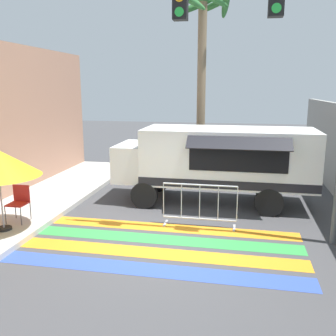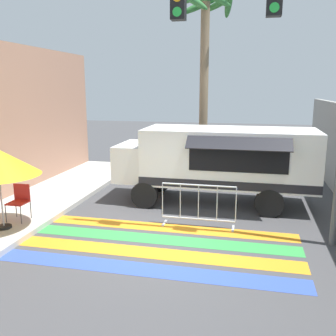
{
  "view_description": "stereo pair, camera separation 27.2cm",
  "coord_description": "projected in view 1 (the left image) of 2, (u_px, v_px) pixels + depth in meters",
  "views": [
    {
      "loc": [
        1.7,
        -8.0,
        3.51
      ],
      "look_at": [
        -0.31,
        2.18,
        1.27
      ],
      "focal_mm": 40.0,
      "sensor_mm": 36.0,
      "label": 1
    },
    {
      "loc": [
        1.96,
        -7.94,
        3.51
      ],
      "look_at": [
        -0.31,
        2.18,
        1.27
      ],
      "focal_mm": 40.0,
      "sensor_mm": 36.0,
      "label": 2
    }
  ],
  "objects": [
    {
      "name": "ground_plane",
      "position": [
        163.0,
        241.0,
        8.73
      ],
      "size": [
        60.0,
        60.0,
        0.0
      ],
      "primitive_type": "plane",
      "color": "#424244"
    },
    {
      "name": "crosswalk_painted",
      "position": [
        160.0,
        246.0,
        8.45
      ],
      "size": [
        6.4,
        2.84,
        0.01
      ],
      "color": "#334FB2",
      "rests_on": "ground_plane"
    },
    {
      "name": "food_truck",
      "position": [
        213.0,
        158.0,
        11.36
      ],
      "size": [
        5.96,
        2.5,
        2.31
      ],
      "color": "white",
      "rests_on": "ground_plane"
    },
    {
      "name": "traffic_signal_pole",
      "position": [
        279.0,
        37.0,
        7.92
      ],
      "size": [
        4.68,
        0.29,
        6.36
      ],
      "color": "#515456",
      "rests_on": "ground_plane"
    },
    {
      "name": "folding_chair",
      "position": [
        19.0,
        200.0,
        9.58
      ],
      "size": [
        0.46,
        0.46,
        0.92
      ],
      "rotation": [
        0.0,
        0.0,
        0.07
      ],
      "color": "#4C4C51",
      "rests_on": "sidewalk_left"
    },
    {
      "name": "barricade_front",
      "position": [
        200.0,
        206.0,
        9.56
      ],
      "size": [
        1.91,
        0.44,
        1.12
      ],
      "color": "#B7BABF",
      "rests_on": "ground_plane"
    },
    {
      "name": "palm_tree",
      "position": [
        203.0,
        44.0,
        13.24
      ],
      "size": [
        2.46,
        2.56,
        6.96
      ],
      "color": "#7A664C",
      "rests_on": "ground_plane"
    }
  ]
}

